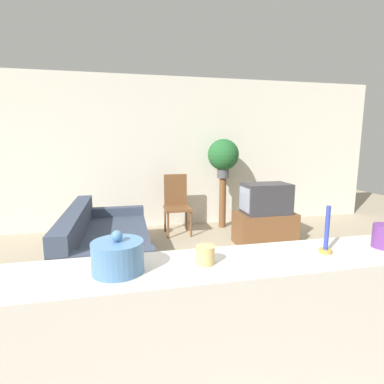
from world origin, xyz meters
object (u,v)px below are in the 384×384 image
(wooden_chair, at_px, (177,202))
(potted_plant, at_px, (223,155))
(television, at_px, (266,198))
(decorative_bowl, at_px, (118,256))
(couch, at_px, (106,247))

(wooden_chair, relative_size, potted_plant, 1.45)
(wooden_chair, bearing_deg, television, -34.06)
(decorative_bowl, bearing_deg, potted_plant, 64.70)
(television, bearing_deg, wooden_chair, 145.94)
(television, distance_m, wooden_chair, 1.50)
(wooden_chair, bearing_deg, couch, -132.42)
(couch, bearing_deg, wooden_chair, 47.58)
(couch, relative_size, potted_plant, 2.98)
(potted_plant, relative_size, decorative_bowl, 2.84)
(couch, height_order, television, television)
(television, bearing_deg, decorative_bowl, -127.78)
(television, bearing_deg, couch, -170.70)
(television, height_order, potted_plant, potted_plant)
(television, distance_m, decorative_bowl, 3.47)
(couch, height_order, potted_plant, potted_plant)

